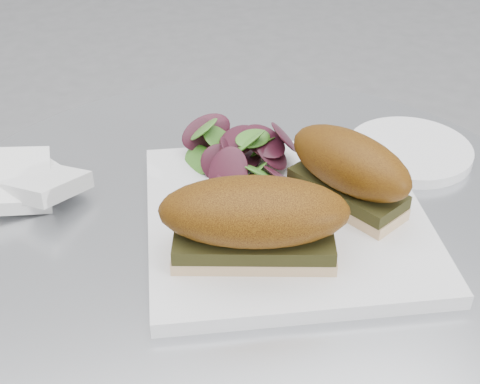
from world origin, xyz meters
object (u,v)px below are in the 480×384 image
object	(u,v)px
sandwich_right	(349,170)
saucer	(410,151)
sandwich_left	(254,219)
plate	(286,219)

from	to	relation	value
sandwich_right	saucer	size ratio (longest dim) A/B	1.06
sandwich_right	saucer	xyz separation A→B (m)	(0.12, 0.09, -0.05)
sandwich_left	sandwich_right	bearing A→B (deg)	40.85
sandwich_right	saucer	distance (m)	0.16
sandwich_right	sandwich_left	bearing A→B (deg)	-93.02
plate	sandwich_left	distance (m)	0.09
plate	saucer	distance (m)	0.21
plate	sandwich_right	world-z (taller)	sandwich_right
plate	sandwich_left	xyz separation A→B (m)	(-0.05, -0.05, 0.05)
saucer	plate	bearing A→B (deg)	-154.82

